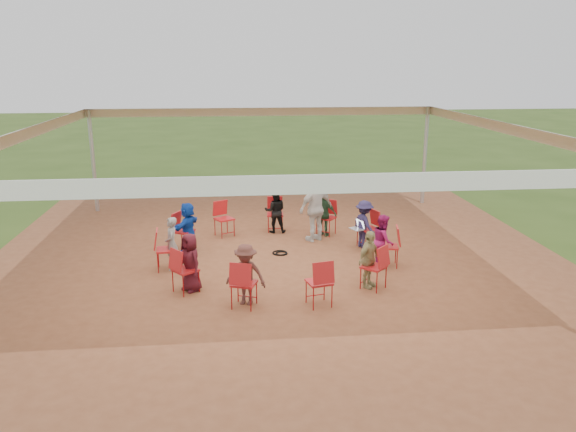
{
  "coord_description": "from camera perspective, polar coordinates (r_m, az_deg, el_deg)",
  "views": [
    {
      "loc": [
        -0.96,
        -11.72,
        4.31
      ],
      "look_at": [
        0.26,
        0.3,
        0.98
      ],
      "focal_mm": 35.0,
      "sensor_mm": 36.0,
      "label": 1
    }
  ],
  "objects": [
    {
      "name": "ground",
      "position": [
        12.52,
        -1.03,
        -4.74
      ],
      "size": [
        80.0,
        80.0,
        0.0
      ],
      "primitive_type": "plane",
      "color": "#2F4816",
      "rests_on": "ground"
    },
    {
      "name": "dirt_patch",
      "position": [
        12.52,
        -1.03,
        -4.71
      ],
      "size": [
        13.0,
        13.0,
        0.0
      ],
      "primitive_type": "plane",
      "color": "brown",
      "rests_on": "ground"
    },
    {
      "name": "tent",
      "position": [
        11.92,
        -1.08,
        6.03
      ],
      "size": [
        10.33,
        10.33,
        3.0
      ],
      "color": "#B2B2B7",
      "rests_on": "ground"
    },
    {
      "name": "chair_0",
      "position": [
        13.56,
        8.14,
        -1.3
      ],
      "size": [
        0.56,
        0.55,
        0.9
      ],
      "primitive_type": null,
      "rotation": [
        0.0,
        0.0,
        1.95
      ],
      "color": "#B0171B",
      "rests_on": "ground"
    },
    {
      "name": "chair_1",
      "position": [
        14.41,
        3.91,
        -0.19
      ],
      "size": [
        0.6,
        0.6,
        0.9
      ],
      "primitive_type": null,
      "rotation": [
        0.0,
        0.0,
        2.52
      ],
      "color": "#B0171B",
      "rests_on": "ground"
    },
    {
      "name": "chair_2",
      "position": [
        14.69,
        -1.32,
        0.15
      ],
      "size": [
        0.44,
        0.46,
        0.9
      ],
      "primitive_type": null,
      "rotation": [
        0.0,
        0.0,
        3.09
      ],
      "color": "#B0171B",
      "rests_on": "ground"
    },
    {
      "name": "chair_3",
      "position": [
        14.35,
        -6.5,
        -0.32
      ],
      "size": [
        0.58,
        0.59,
        0.9
      ],
      "primitive_type": null,
      "rotation": [
        0.0,
        0.0,
        -2.62
      ],
      "color": "#B0171B",
      "rests_on": "ground"
    },
    {
      "name": "chair_4",
      "position": [
        13.46,
        -10.55,
        -1.54
      ],
      "size": [
        0.58,
        0.58,
        0.9
      ],
      "primitive_type": null,
      "rotation": [
        0.0,
        0.0,
        -2.05
      ],
      "color": "#B0171B",
      "rests_on": "ground"
    },
    {
      "name": "chair_5",
      "position": [
        12.22,
        -12.27,
        -3.38
      ],
      "size": [
        0.48,
        0.46,
        0.9
      ],
      "primitive_type": null,
      "rotation": [
        0.0,
        0.0,
        -1.48
      ],
      "color": "#B0171B",
      "rests_on": "ground"
    },
    {
      "name": "chair_6",
      "position": [
        10.98,
        -10.39,
        -5.44
      ],
      "size": [
        0.61,
        0.6,
        0.9
      ],
      "primitive_type": null,
      "rotation": [
        0.0,
        0.0,
        -0.91
      ],
      "color": "#B0171B",
      "rests_on": "ground"
    },
    {
      "name": "chair_7",
      "position": [
        10.2,
        -4.49,
        -6.88
      ],
      "size": [
        0.54,
        0.55,
        0.9
      ],
      "primitive_type": null,
      "rotation": [
        0.0,
        0.0,
        -0.34
      ],
      "color": "#B0171B",
      "rests_on": "ground"
    },
    {
      "name": "chair_8",
      "position": [
        10.25,
        3.18,
        -6.75
      ],
      "size": [
        0.51,
        0.52,
        0.9
      ],
      "primitive_type": null,
      "rotation": [
        0.0,
        0.0,
        0.23
      ],
      "color": "#B0171B",
      "rests_on": "ground"
    },
    {
      "name": "chair_9",
      "position": [
        11.09,
        8.7,
        -5.15
      ],
      "size": [
        0.61,
        0.61,
        0.9
      ],
      "primitive_type": null,
      "rotation": [
        0.0,
        0.0,
        0.8
      ],
      "color": "#B0171B",
      "rests_on": "ground"
    },
    {
      "name": "chair_10",
      "position": [
        12.35,
        10.17,
        -3.07
      ],
      "size": [
        0.51,
        0.5,
        0.9
      ],
      "primitive_type": null,
      "rotation": [
        0.0,
        0.0,
        1.37
      ],
      "color": "#B0171B",
      "rests_on": "ground"
    },
    {
      "name": "person_seated_0",
      "position": [
        13.46,
        7.74,
        -0.83
      ],
      "size": [
        0.62,
        0.83,
        1.15
      ],
      "primitive_type": "imported",
      "rotation": [
        0.0,
        0.0,
        1.95
      ],
      "color": "#221D41",
      "rests_on": "ground"
    },
    {
      "name": "person_seated_1",
      "position": [
        14.27,
        3.71,
        0.21
      ],
      "size": [
        0.75,
        0.68,
        1.15
      ],
      "primitive_type": "imported",
      "rotation": [
        0.0,
        0.0,
        2.52
      ],
      "color": "#284C30",
      "rests_on": "ground"
    },
    {
      "name": "person_seated_2",
      "position": [
        14.54,
        -1.31,
        0.53
      ],
      "size": [
        0.58,
        0.35,
        1.15
      ],
      "primitive_type": "imported",
      "rotation": [
        0.0,
        0.0,
        3.09
      ],
      "color": "black",
      "rests_on": "ground"
    },
    {
      "name": "person_seated_3",
      "position": [
        13.36,
        -10.15,
        -1.06
      ],
      "size": [
        0.85,
        1.13,
        1.15
      ],
      "primitive_type": "imported",
      "rotation": [
        0.0,
        0.0,
        -2.05
      ],
      "color": "#0E39A9",
      "rests_on": "ground"
    },
    {
      "name": "person_seated_4",
      "position": [
        12.17,
        -11.75,
        -2.77
      ],
      "size": [
        0.31,
        0.44,
        1.15
      ],
      "primitive_type": "imported",
      "rotation": [
        0.0,
        0.0,
        -1.48
      ],
      "color": "slate",
      "rests_on": "ground"
    },
    {
      "name": "person_seated_5",
      "position": [
        11.0,
        -9.9,
        -4.65
      ],
      "size": [
        0.59,
        0.64,
        1.15
      ],
      "primitive_type": "imported",
      "rotation": [
        0.0,
        0.0,
        -0.91
      ],
      "color": "#400F19",
      "rests_on": "ground"
    },
    {
      "name": "person_seated_6",
      "position": [
        10.26,
        -4.3,
        -5.95
      ],
      "size": [
        0.82,
        0.6,
        1.15
      ],
      "primitive_type": "imported",
      "rotation": [
        0.0,
        0.0,
        -0.34
      ],
      "color": "#4F2A25",
      "rests_on": "ground"
    },
    {
      "name": "person_seated_7",
      "position": [
        11.1,
        8.19,
        -4.39
      ],
      "size": [
        0.72,
        0.73,
        1.15
      ],
      "primitive_type": "imported",
      "rotation": [
        0.0,
        0.0,
        0.8
      ],
      "color": "tan",
      "rests_on": "ground"
    },
    {
      "name": "person_seated_8",
      "position": [
        12.3,
        9.64,
        -2.48
      ],
      "size": [
        0.43,
        0.61,
        1.15
      ],
      "primitive_type": "imported",
      "rotation": [
        0.0,
        0.0,
        1.37
      ],
      "color": "#941557",
      "rests_on": "ground"
    },
    {
      "name": "standing_person",
      "position": [
        13.8,
        2.84,
        0.79
      ],
      "size": [
        1.09,
        0.92,
        1.65
      ],
      "primitive_type": "imported",
      "rotation": [
        0.0,
        0.0,
        3.68
      ],
      "color": "silver",
      "rests_on": "ground"
    },
    {
      "name": "cable_coil",
      "position": [
        13.05,
        -0.76,
        -3.78
      ],
      "size": [
        0.38,
        0.38,
        0.03
      ],
      "rotation": [
        0.0,
        0.0,
        0.07
      ],
      "color": "black",
      "rests_on": "ground"
    },
    {
      "name": "laptop",
      "position": [
        13.38,
        7.18,
        -1.03
      ],
      "size": [
        0.37,
        0.41,
        0.23
      ],
      "rotation": [
        0.0,
        0.0,
        1.95
      ],
      "color": "#B7B7BC",
      "rests_on": "ground"
    }
  ]
}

